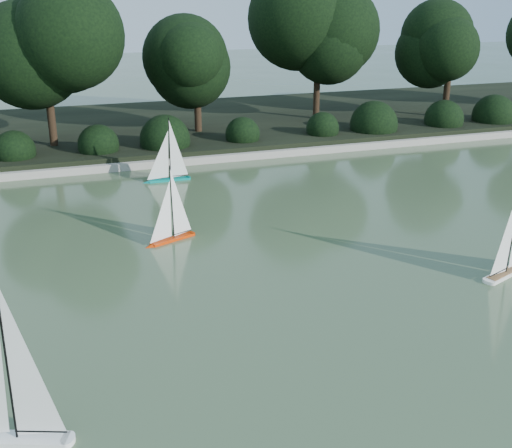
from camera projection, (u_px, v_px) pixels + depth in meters
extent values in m
plane|color=#3E4F2F|center=(347.00, 336.00, 8.09)|extent=(80.00, 80.00, 0.00)
cube|color=gray|center=(184.00, 161.00, 16.04)|extent=(40.00, 0.35, 0.18)
cube|color=black|center=(154.00, 128.00, 19.56)|extent=(40.00, 8.00, 0.30)
cylinder|color=black|center=(52.00, 125.00, 16.54)|extent=(0.20, 0.20, 1.66)
sphere|color=black|center=(43.00, 44.00, 15.85)|extent=(2.66, 2.66, 2.66)
cylinder|color=black|center=(198.00, 120.00, 18.29)|extent=(0.20, 0.20, 1.26)
sphere|color=black|center=(196.00, 63.00, 17.75)|extent=(2.10, 2.10, 2.10)
cylinder|color=black|center=(316.00, 100.00, 20.06)|extent=(0.20, 0.20, 1.73)
sphere|color=black|center=(319.00, 29.00, 19.33)|extent=(2.80, 2.80, 2.80)
cylinder|color=black|center=(446.00, 103.00, 20.37)|extent=(0.20, 0.20, 1.48)
sphere|color=black|center=(452.00, 42.00, 19.72)|extent=(2.52, 2.52, 2.52)
sphere|color=black|center=(13.00, 151.00, 15.48)|extent=(1.10, 1.10, 1.10)
sphere|color=black|center=(97.00, 145.00, 16.09)|extent=(1.10, 1.10, 1.10)
sphere|color=black|center=(175.00, 139.00, 16.71)|extent=(1.10, 1.10, 1.10)
sphere|color=black|center=(248.00, 134.00, 17.33)|extent=(1.10, 1.10, 1.10)
sphere|color=black|center=(316.00, 129.00, 17.95)|extent=(1.10, 1.10, 1.10)
sphere|color=black|center=(379.00, 124.00, 18.56)|extent=(1.10, 1.10, 1.10)
sphere|color=black|center=(438.00, 120.00, 19.18)|extent=(1.10, 1.10, 1.10)
sphere|color=black|center=(493.00, 116.00, 19.80)|extent=(1.10, 1.10, 1.10)
cube|color=white|center=(11.00, 437.00, 6.19)|extent=(1.10, 0.59, 0.11)
cylinder|color=white|center=(68.00, 438.00, 6.17)|extent=(0.17, 0.17, 0.11)
cylinder|color=black|center=(4.00, 356.00, 5.87)|extent=(0.03, 0.03, 1.70)
cylinder|color=black|center=(40.00, 427.00, 6.14)|extent=(0.48, 0.19, 0.02)
cube|color=white|center=(507.00, 271.00, 9.84)|extent=(1.03, 0.56, 0.10)
cylinder|color=white|center=(489.00, 280.00, 9.53)|extent=(0.16, 0.16, 0.10)
cube|color=olive|center=(508.00, 268.00, 9.82)|extent=(0.94, 0.48, 0.01)
cylinder|color=black|center=(499.00, 269.00, 9.64)|extent=(0.45, 0.18, 0.02)
cube|color=red|center=(172.00, 238.00, 11.18)|extent=(0.83, 0.48, 0.08)
cone|color=red|center=(149.00, 245.00, 10.88)|extent=(0.22, 0.22, 0.17)
cylinder|color=red|center=(192.00, 232.00, 11.44)|extent=(0.13, 0.13, 0.08)
cylinder|color=black|center=(173.00, 200.00, 10.97)|extent=(0.02, 0.02, 1.29)
cylinder|color=black|center=(183.00, 230.00, 11.29)|extent=(0.36, 0.16, 0.01)
cube|color=#048279|center=(169.00, 179.00, 14.67)|extent=(0.91, 0.20, 0.09)
cone|color=#048279|center=(146.00, 181.00, 14.50)|extent=(0.19, 0.19, 0.18)
cylinder|color=#048279|center=(188.00, 177.00, 14.82)|extent=(0.11, 0.11, 0.09)
cylinder|color=black|center=(169.00, 146.00, 14.43)|extent=(0.02, 0.02, 1.41)
cylinder|color=black|center=(179.00, 174.00, 14.72)|extent=(0.42, 0.02, 0.01)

